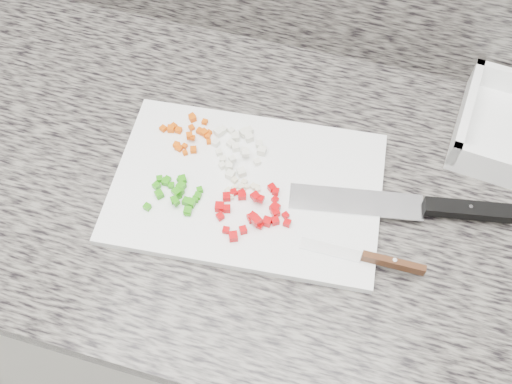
{
  "coord_description": "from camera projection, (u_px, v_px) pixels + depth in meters",
  "views": [
    {
      "loc": [
        0.19,
        0.98,
        1.63
      ],
      "look_at": [
        0.07,
        1.4,
        0.93
      ],
      "focal_mm": 40.0,
      "sensor_mm": 36.0,
      "label": 1
    }
  ],
  "objects": [
    {
      "name": "carrot_pile",
      "position": [
        188.0,
        133.0,
        0.89
      ],
      "size": [
        0.09,
        0.08,
        0.02
      ],
      "color": "#CE4C04",
      "rests_on": "cutting_board"
    },
    {
      "name": "cabinet",
      "position": [
        229.0,
        286.0,
        1.28
      ],
      "size": [
        3.92,
        0.62,
        0.86
      ],
      "primitive_type": "cube",
      "color": "silver",
      "rests_on": "ground"
    },
    {
      "name": "onion_pile",
      "position": [
        237.0,
        149.0,
        0.88
      ],
      "size": [
        0.09,
        0.1,
        0.02
      ],
      "color": "silver",
      "rests_on": "cutting_board"
    },
    {
      "name": "chef_knife",
      "position": [
        430.0,
        207.0,
        0.82
      ],
      "size": [
        0.32,
        0.09,
        0.02
      ],
      "rotation": [
        0.0,
        0.0,
        0.17
      ],
      "color": "silver",
      "rests_on": "cutting_board"
    },
    {
      "name": "cutting_board",
      "position": [
        247.0,
        187.0,
        0.86
      ],
      "size": [
        0.42,
        0.3,
        0.01
      ],
      "primitive_type": "cube",
      "rotation": [
        0.0,
        0.0,
        0.09
      ],
      "color": "white",
      "rests_on": "countertop"
    },
    {
      "name": "countertop",
      "position": [
        218.0,
        176.0,
        0.9
      ],
      "size": [
        3.96,
        0.64,
        0.04
      ],
      "primitive_type": "cube",
      "color": "#605C55",
      "rests_on": "cabinet"
    },
    {
      "name": "garlic_pile",
      "position": [
        241.0,
        189.0,
        0.84
      ],
      "size": [
        0.05,
        0.04,
        0.01
      ],
      "color": "beige",
      "rests_on": "cutting_board"
    },
    {
      "name": "paring_knife",
      "position": [
        377.0,
        260.0,
        0.78
      ],
      "size": [
        0.17,
        0.02,
        0.02
      ],
      "rotation": [
        0.0,
        0.0,
        0.01
      ],
      "color": "silver",
      "rests_on": "cutting_board"
    },
    {
      "name": "green_pepper_pile",
      "position": [
        178.0,
        193.0,
        0.83
      ],
      "size": [
        0.08,
        0.07,
        0.02
      ],
      "color": "#24870C",
      "rests_on": "cutting_board"
    },
    {
      "name": "red_pepper_pile",
      "position": [
        252.0,
        211.0,
        0.82
      ],
      "size": [
        0.11,
        0.11,
        0.02
      ],
      "color": "#B50206",
      "rests_on": "cutting_board"
    }
  ]
}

